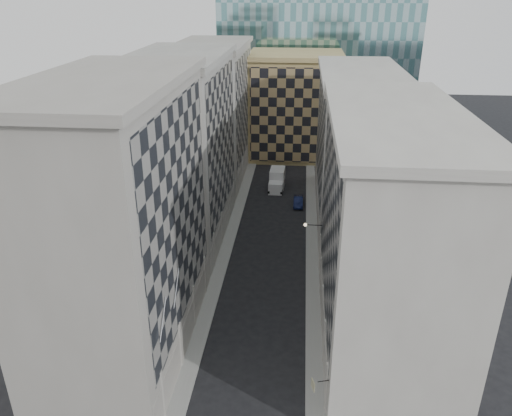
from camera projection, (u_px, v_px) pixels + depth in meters
The scene contains 14 objects.
sidewalk_west at pixel (228, 245), 62.20m from camera, with size 1.50×100.00×0.15m, color gray.
sidewalk_east at pixel (312, 249), 61.31m from camera, with size 1.50×100.00×0.15m, color gray.
bldg_left_a at pixel (122, 225), 40.61m from camera, with size 10.80×22.80×23.70m.
bldg_left_b at pixel (183, 150), 60.82m from camera, with size 10.80×22.80×22.70m.
bldg_left_c at pixel (214, 112), 81.02m from camera, with size 10.80×22.80×21.70m.
bldg_right_a at pixel (385, 230), 43.02m from camera, with size 10.80×26.80×20.70m.
bldg_right_b at pixel (356, 145), 67.76m from camera, with size 10.80×28.80×19.70m.
tan_block at pixel (295, 105), 92.22m from camera, with size 16.80×14.80×18.80m.
church_tower at pixel (289, 1), 98.07m from camera, with size 7.20×7.20×51.50m.
flagpoles_left at pixel (170, 303), 37.21m from camera, with size 0.10×6.33×2.33m.
bracket_lamp at pixel (307, 225), 53.43m from camera, with size 1.98×0.36×0.36m.
box_truck at pixel (277, 181), 79.21m from camera, with size 2.47×5.63×3.04m.
dark_car at pixel (298, 201), 73.25m from camera, with size 1.36×3.89×1.28m, color #10173C.
shop_sign at pixel (314, 385), 35.26m from camera, with size 1.24×0.72×0.81m.
Camera 1 is at (3.39, -24.35, 29.64)m, focal length 35.00 mm.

